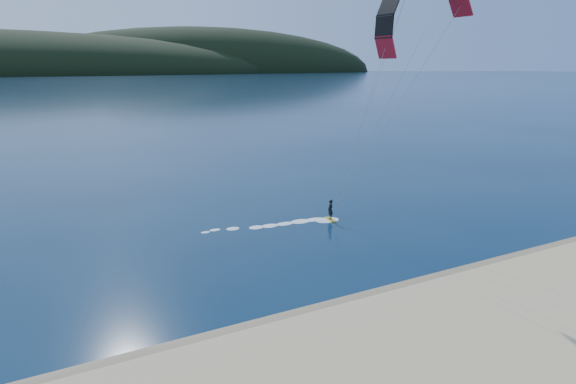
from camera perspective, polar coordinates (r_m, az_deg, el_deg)
The scene contains 4 objects.
ground at distance 20.74m, azimuth 5.89°, elevation -20.96°, with size 1800.00×1800.00×0.00m, color #071F38.
wet_sand at distance 23.96m, azimuth -0.31°, elevation -15.42°, with size 220.00×2.50×0.10m.
headland at distance 759.33m, azimuth -27.87°, elevation 12.02°, with size 1200.00×310.00×140.00m.
kitesurfer_near at distance 38.07m, azimuth 15.09°, elevation 16.93°, with size 20.46×6.41×17.91m.
Camera 1 is at (-9.63, -13.89, 12.03)m, focal length 30.56 mm.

